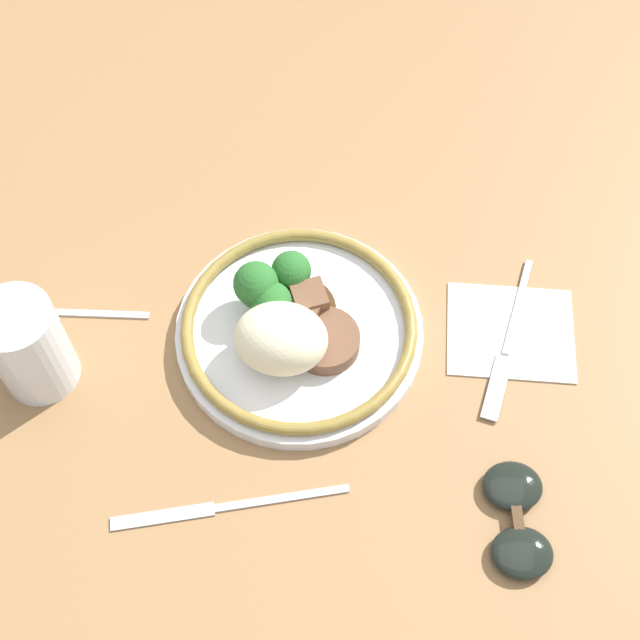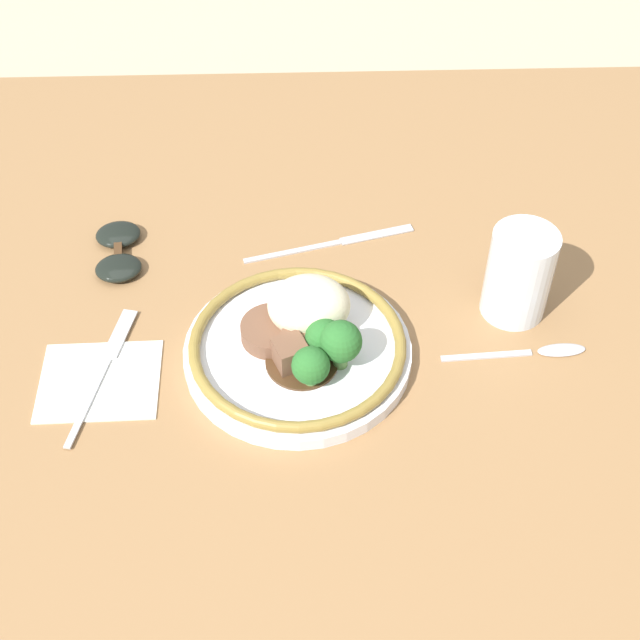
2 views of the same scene
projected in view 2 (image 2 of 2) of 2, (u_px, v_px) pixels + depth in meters
The scene contains 9 objects.
ground_plane at pixel (310, 374), 0.98m from camera, with size 8.00×8.00×0.00m, color tan.
dining_table at pixel (310, 360), 0.96m from camera, with size 1.13×1.08×0.05m.
napkin at pixel (100, 381), 0.91m from camera, with size 0.12×0.11×0.00m.
plate at pixel (302, 341), 0.92m from camera, with size 0.24×0.24×0.08m.
juice_glass at pixel (518, 279), 0.95m from camera, with size 0.07×0.07×0.11m.
fork at pixel (107, 361), 0.92m from camera, with size 0.05×0.18×0.00m.
knife at pixel (336, 243), 1.05m from camera, with size 0.20×0.06×0.00m.
spoon at pixel (543, 351), 0.94m from camera, with size 0.15×0.02×0.01m.
sunglasses at pixel (118, 251), 1.03m from camera, with size 0.07×0.11×0.02m.
Camera 2 is at (-0.01, -0.63, 0.75)m, focal length 50.00 mm.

